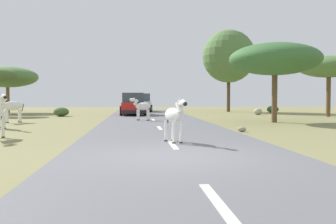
{
  "coord_description": "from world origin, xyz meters",
  "views": [
    {
      "loc": [
        -0.96,
        -8.9,
        1.48
      ],
      "look_at": [
        0.58,
        8.62,
        0.75
      ],
      "focal_mm": 39.76,
      "sensor_mm": 36.0,
      "label": 1
    }
  ],
  "objects_px": {
    "zebra_2": "(142,107)",
    "zebra_3": "(11,106)",
    "zebra_0": "(174,116)",
    "car_0": "(141,103)",
    "tree_1": "(275,59)",
    "car_1": "(133,105)",
    "tree_3": "(229,56)",
    "tree_0": "(8,77)",
    "bush_1": "(61,112)",
    "bush_2": "(273,109)",
    "tree_4": "(329,67)",
    "rock_0": "(258,112)",
    "rock_1": "(242,129)"
  },
  "relations": [
    {
      "from": "zebra_3",
      "to": "tree_3",
      "type": "height_order",
      "value": "tree_3"
    },
    {
      "from": "zebra_0",
      "to": "zebra_2",
      "type": "distance_m",
      "value": 11.04
    },
    {
      "from": "car_1",
      "to": "rock_0",
      "type": "bearing_deg",
      "value": 178.71
    },
    {
      "from": "tree_4",
      "to": "rock_0",
      "type": "xyz_separation_m",
      "value": [
        -4.31,
        3.19,
        -3.41
      ]
    },
    {
      "from": "zebra_3",
      "to": "rock_1",
      "type": "distance_m",
      "value": 13.19
    },
    {
      "from": "zebra_2",
      "to": "bush_1",
      "type": "relative_size",
      "value": 1.24
    },
    {
      "from": "car_0",
      "to": "zebra_0",
      "type": "bearing_deg",
      "value": 91.73
    },
    {
      "from": "zebra_3",
      "to": "zebra_2",
      "type": "bearing_deg",
      "value": -119.82
    },
    {
      "from": "tree_4",
      "to": "car_1",
      "type": "bearing_deg",
      "value": 168.31
    },
    {
      "from": "zebra_3",
      "to": "tree_3",
      "type": "xyz_separation_m",
      "value": [
        16.13,
        14.13,
        4.48
      ]
    },
    {
      "from": "zebra_3",
      "to": "car_0",
      "type": "xyz_separation_m",
      "value": [
        7.58,
        14.44,
        -0.09
      ]
    },
    {
      "from": "tree_3",
      "to": "bush_2",
      "type": "distance_m",
      "value": 6.74
    },
    {
      "from": "zebra_2",
      "to": "rock_1",
      "type": "bearing_deg",
      "value": -128.17
    },
    {
      "from": "zebra_3",
      "to": "tree_0",
      "type": "height_order",
      "value": "tree_0"
    },
    {
      "from": "car_1",
      "to": "tree_3",
      "type": "bearing_deg",
      "value": -148.0
    },
    {
      "from": "rock_1",
      "to": "car_1",
      "type": "bearing_deg",
      "value": 108.28
    },
    {
      "from": "zebra_2",
      "to": "tree_0",
      "type": "bearing_deg",
      "value": 65.75
    },
    {
      "from": "car_1",
      "to": "tree_4",
      "type": "xyz_separation_m",
      "value": [
        14.54,
        -3.01,
        2.83
      ]
    },
    {
      "from": "tree_4",
      "to": "bush_2",
      "type": "xyz_separation_m",
      "value": [
        -1.71,
        6.68,
        -3.36
      ]
    },
    {
      "from": "zebra_0",
      "to": "tree_4",
      "type": "xyz_separation_m",
      "value": [
        13.11,
        15.02,
        2.79
      ]
    },
    {
      "from": "tree_0",
      "to": "tree_3",
      "type": "relative_size",
      "value": 0.67
    },
    {
      "from": "zebra_0",
      "to": "tree_1",
      "type": "relative_size",
      "value": 0.28
    },
    {
      "from": "tree_0",
      "to": "tree_3",
      "type": "height_order",
      "value": "tree_3"
    },
    {
      "from": "rock_1",
      "to": "tree_1",
      "type": "bearing_deg",
      "value": 57.33
    },
    {
      "from": "zebra_2",
      "to": "car_0",
      "type": "relative_size",
      "value": 0.32
    },
    {
      "from": "zebra_0",
      "to": "bush_1",
      "type": "height_order",
      "value": "zebra_0"
    },
    {
      "from": "car_0",
      "to": "car_1",
      "type": "distance_m",
      "value": 6.73
    },
    {
      "from": "zebra_2",
      "to": "zebra_3",
      "type": "bearing_deg",
      "value": 117.84
    },
    {
      "from": "tree_1",
      "to": "tree_4",
      "type": "bearing_deg",
      "value": 42.13
    },
    {
      "from": "zebra_2",
      "to": "rock_1",
      "type": "xyz_separation_m",
      "value": [
        4.09,
        -7.18,
        -0.78
      ]
    },
    {
      "from": "car_1",
      "to": "tree_4",
      "type": "relative_size",
      "value": 0.98
    },
    {
      "from": "bush_2",
      "to": "tree_4",
      "type": "bearing_deg",
      "value": -75.65
    },
    {
      "from": "tree_0",
      "to": "tree_1",
      "type": "distance_m",
      "value": 24.25
    },
    {
      "from": "zebra_0",
      "to": "car_0",
      "type": "relative_size",
      "value": 0.33
    },
    {
      "from": "tree_4",
      "to": "zebra_3",
      "type": "bearing_deg",
      "value": -167.44
    },
    {
      "from": "zebra_3",
      "to": "car_0",
      "type": "relative_size",
      "value": 0.36
    },
    {
      "from": "rock_0",
      "to": "rock_1",
      "type": "bearing_deg",
      "value": -111.04
    },
    {
      "from": "tree_1",
      "to": "rock_0",
      "type": "bearing_deg",
      "value": 77.18
    },
    {
      "from": "tree_4",
      "to": "tree_0",
      "type": "bearing_deg",
      "value": 161.67
    },
    {
      "from": "zebra_3",
      "to": "tree_1",
      "type": "xyz_separation_m",
      "value": [
        14.98,
        -0.98,
        2.67
      ]
    },
    {
      "from": "car_0",
      "to": "tree_4",
      "type": "xyz_separation_m",
      "value": [
        13.74,
        -9.69,
        2.83
      ]
    },
    {
      "from": "zebra_0",
      "to": "tree_0",
      "type": "xyz_separation_m",
      "value": [
        -12.8,
        23.61,
        2.39
      ]
    },
    {
      "from": "zebra_0",
      "to": "car_1",
      "type": "height_order",
      "value": "car_1"
    },
    {
      "from": "bush_2",
      "to": "zebra_2",
      "type": "bearing_deg",
      "value": -138.81
    },
    {
      "from": "tree_1",
      "to": "zebra_3",
      "type": "bearing_deg",
      "value": 176.25
    },
    {
      "from": "zebra_3",
      "to": "tree_1",
      "type": "distance_m",
      "value": 15.25
    },
    {
      "from": "car_0",
      "to": "tree_1",
      "type": "xyz_separation_m",
      "value": [
        7.4,
        -15.42,
        2.77
      ]
    },
    {
      "from": "zebra_2",
      "to": "car_1",
      "type": "bearing_deg",
      "value": 27.13
    },
    {
      "from": "zebra_0",
      "to": "tree_4",
      "type": "height_order",
      "value": "tree_4"
    },
    {
      "from": "tree_3",
      "to": "zebra_0",
      "type": "bearing_deg",
      "value": -107.99
    }
  ]
}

